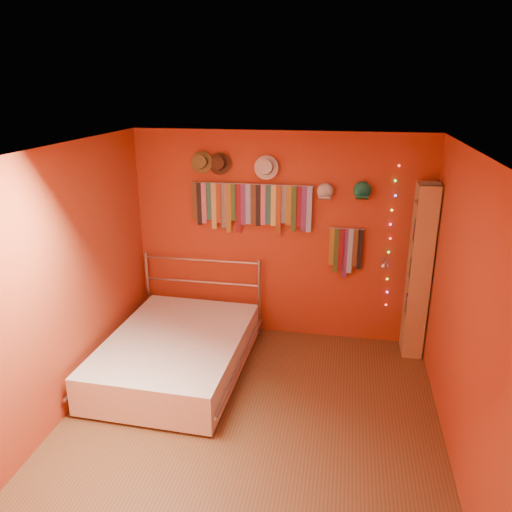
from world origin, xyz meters
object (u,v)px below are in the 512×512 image
Objects in this scene: bookshelf at (423,271)px; bed at (177,353)px; tie_rack at (251,205)px; reading_lamp at (384,265)px.

bed is at bearing -160.72° from bookshelf.
tie_rack is at bearing 61.71° from bed.
bed is (-2.17, -0.88, -0.85)m from reading_lamp.
bookshelf reaches higher than reading_lamp.
tie_rack is at bearing 175.55° from bookshelf.
tie_rack is 1.88m from bed.
bookshelf is at bearing 4.78° from reading_lamp.
reading_lamp reaches higher than bed.
bookshelf reaches higher than tie_rack.
tie_rack reaches higher than reading_lamp.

